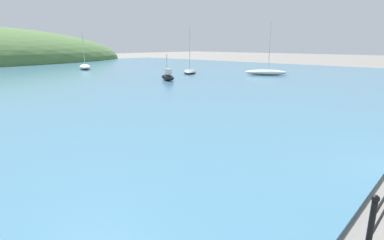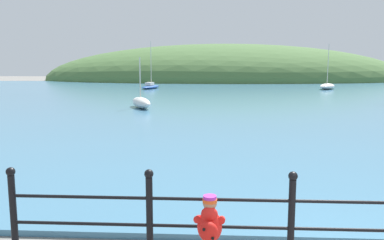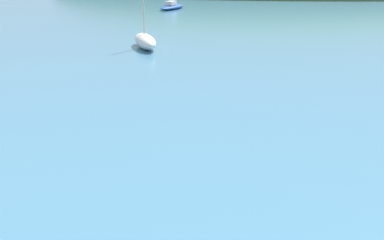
# 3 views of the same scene
# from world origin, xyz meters

# --- Properties ---
(water) EXTENTS (80.00, 60.00, 0.10)m
(water) POSITION_xyz_m (0.00, 32.00, 0.05)
(water) COLOR teal
(water) RESTS_ON ground
(boat_red_dinghy) EXTENTS (2.04, 4.63, 5.31)m
(boat_red_dinghy) POSITION_xyz_m (-9.07, 39.16, 0.36)
(boat_red_dinghy) COLOR #1E4793
(boat_red_dinghy) RESTS_ON water
(boat_twin_mast) EXTENTS (1.98, 3.02, 3.00)m
(boat_twin_mast) POSITION_xyz_m (-6.28, 18.91, 0.43)
(boat_twin_mast) COLOR silver
(boat_twin_mast) RESTS_ON water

